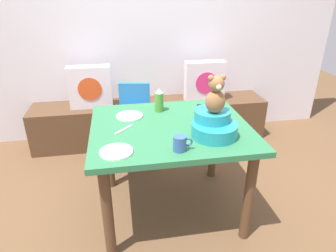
% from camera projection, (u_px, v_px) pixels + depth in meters
% --- Properties ---
extents(ground_plane, '(8.00, 8.00, 0.00)m').
position_uv_depth(ground_plane, '(170.00, 207.00, 2.42)').
color(ground_plane, brown).
extents(back_wall, '(4.40, 0.10, 2.60)m').
position_uv_depth(back_wall, '(146.00, 21.00, 3.20)').
color(back_wall, silver).
rests_on(back_wall, ground_plane).
extents(window_bench, '(2.60, 0.44, 0.46)m').
position_uv_depth(window_bench, '(151.00, 121.00, 3.42)').
color(window_bench, brown).
rests_on(window_bench, ground_plane).
extents(pillow_floral_left, '(0.44, 0.15, 0.44)m').
position_uv_depth(pillow_floral_left, '(90.00, 87.00, 3.11)').
color(pillow_floral_left, silver).
rests_on(pillow_floral_left, window_bench).
extents(pillow_floral_right, '(0.44, 0.15, 0.44)m').
position_uv_depth(pillow_floral_right, '(205.00, 81.00, 3.30)').
color(pillow_floral_right, silver).
rests_on(pillow_floral_right, window_bench).
extents(book_stack, '(0.20, 0.14, 0.09)m').
position_uv_depth(book_stack, '(137.00, 99.00, 3.28)').
color(book_stack, '#5EBC64').
rests_on(book_stack, window_bench).
extents(dining_table, '(1.12, 0.96, 0.74)m').
position_uv_depth(dining_table, '(170.00, 139.00, 2.15)').
color(dining_table, '#2D7247').
rests_on(dining_table, ground_plane).
extents(highchair, '(0.37, 0.49, 0.79)m').
position_uv_depth(highchair, '(134.00, 113.00, 2.87)').
color(highchair, '#2672B2').
rests_on(highchair, ground_plane).
extents(infant_seat_teal, '(0.30, 0.33, 0.16)m').
position_uv_depth(infant_seat_teal, '(214.00, 125.00, 1.95)').
color(infant_seat_teal, teal).
rests_on(infant_seat_teal, dining_table).
extents(teddy_bear, '(0.13, 0.12, 0.25)m').
position_uv_depth(teddy_bear, '(216.00, 95.00, 1.86)').
color(teddy_bear, '#96653D').
rests_on(teddy_bear, infant_seat_teal).
extents(ketchup_bottle, '(0.07, 0.07, 0.18)m').
position_uv_depth(ketchup_bottle, '(159.00, 101.00, 2.32)').
color(ketchup_bottle, '#4C8C33').
rests_on(ketchup_bottle, dining_table).
extents(coffee_mug, '(0.12, 0.08, 0.09)m').
position_uv_depth(coffee_mug, '(180.00, 143.00, 1.77)').
color(coffee_mug, '#335999').
rests_on(coffee_mug, dining_table).
extents(dinner_plate_near, '(0.20, 0.20, 0.01)m').
position_uv_depth(dinner_plate_near, '(116.00, 152.00, 1.76)').
color(dinner_plate_near, white).
rests_on(dinner_plate_near, dining_table).
extents(dinner_plate_far, '(0.20, 0.20, 0.01)m').
position_uv_depth(dinner_plate_far, '(130.00, 116.00, 2.25)').
color(dinner_plate_far, white).
rests_on(dinner_plate_far, dining_table).
extents(cell_phone, '(0.15, 0.09, 0.01)m').
position_uv_depth(cell_phone, '(206.00, 106.00, 2.44)').
color(cell_phone, black).
rests_on(cell_phone, dining_table).
extents(table_fork, '(0.13, 0.13, 0.01)m').
position_uv_depth(table_fork, '(124.00, 129.00, 2.04)').
color(table_fork, silver).
rests_on(table_fork, dining_table).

